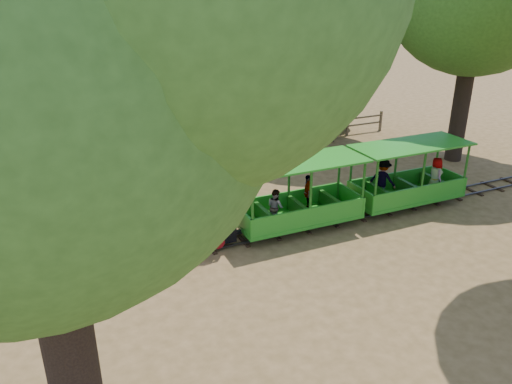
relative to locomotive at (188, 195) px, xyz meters
name	(u,v)px	position (x,y,z in m)	size (l,w,h in m)	color
ground	(302,227)	(3.54, -0.06, -1.68)	(90.00, 90.00, 0.00)	olive
track	(302,225)	(3.54, -0.06, -1.61)	(22.00, 1.00, 0.10)	#3F3D3A
locomotive	(188,195)	(0.00, 0.00, 0.00)	(2.57, 1.21, 2.96)	black
carriage_front	(297,204)	(3.36, -0.04, -0.87)	(3.97, 1.62, 2.07)	#25881D
carriage_rear	(405,182)	(7.40, -0.06, -0.82)	(3.97, 1.62, 2.07)	#25881D
oak_sw	(6,13)	(-3.49, -6.48, 4.98)	(6.87, 6.05, 9.14)	#2D2116
fence	(213,140)	(3.54, 7.94, -1.10)	(18.10, 0.10, 1.00)	brown
shrub_west	(30,149)	(-3.82, 9.24, -0.89)	(2.28, 1.76, 1.58)	#2D6B1E
shrub_mid_w	(102,139)	(-0.97, 9.24, -0.84)	(2.43, 1.87, 1.68)	#2D6B1E
shrub_mid_e	(214,130)	(4.06, 9.24, -1.01)	(1.93, 1.48, 1.33)	#2D6B1E
shrub_east	(328,111)	(10.20, 9.24, -0.71)	(2.80, 2.15, 1.94)	#2D6B1E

